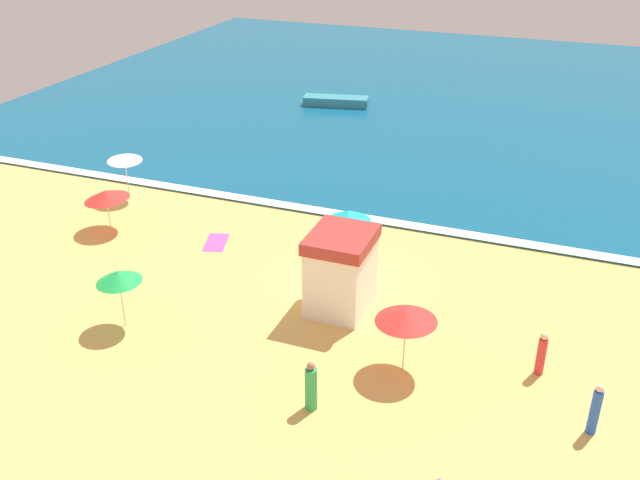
# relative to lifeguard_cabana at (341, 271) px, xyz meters

# --- Properties ---
(ground_plane) EXTENTS (60.00, 60.00, 0.00)m
(ground_plane) POSITION_rel_lifeguard_cabana_xyz_m (-0.38, 1.11, -1.54)
(ground_plane) COLOR #EDBC60
(ocean_water) EXTENTS (60.00, 44.00, 0.10)m
(ocean_water) POSITION_rel_lifeguard_cabana_xyz_m (-0.38, 29.11, -1.49)
(ocean_water) COLOR #0F567A
(ocean_water) RESTS_ON ground_plane
(wave_breaker_foam) EXTENTS (57.00, 0.70, 0.01)m
(wave_breaker_foam) POSITION_rel_lifeguard_cabana_xyz_m (-0.38, 7.41, -1.44)
(wave_breaker_foam) COLOR white
(wave_breaker_foam) RESTS_ON ocean_water
(lifeguard_cabana) EXTENTS (2.17, 2.57, 3.03)m
(lifeguard_cabana) POSITION_rel_lifeguard_cabana_xyz_m (0.00, 0.00, 0.00)
(lifeguard_cabana) COLOR white
(lifeguard_cabana) RESTS_ON ground_plane
(beach_umbrella_0) EXTENTS (1.98, 1.97, 2.23)m
(beach_umbrella_0) POSITION_rel_lifeguard_cabana_xyz_m (-6.69, -3.80, 0.43)
(beach_umbrella_0) COLOR silver
(beach_umbrella_0) RESTS_ON ground_plane
(beach_umbrella_1) EXTENTS (2.21, 2.20, 2.24)m
(beach_umbrella_1) POSITION_rel_lifeguard_cabana_xyz_m (3.09, -2.70, 0.47)
(beach_umbrella_1) COLOR silver
(beach_umbrella_1) RESTS_ON ground_plane
(beach_umbrella_2) EXTENTS (2.37, 2.37, 2.36)m
(beach_umbrella_2) POSITION_rel_lifeguard_cabana_xyz_m (-12.95, 5.61, 0.58)
(beach_umbrella_2) COLOR silver
(beach_umbrella_2) RESTS_ON ground_plane
(beach_umbrella_3) EXTENTS (2.62, 2.62, 2.07)m
(beach_umbrella_3) POSITION_rel_lifeguard_cabana_xyz_m (-1.05, 3.88, 0.28)
(beach_umbrella_3) COLOR #4C3823
(beach_umbrella_3) RESTS_ON ground_plane
(beach_umbrella_4) EXTENTS (2.57, 2.55, 1.98)m
(beach_umbrella_4) POSITION_rel_lifeguard_cabana_xyz_m (-11.74, 2.41, 0.13)
(beach_umbrella_4) COLOR silver
(beach_umbrella_4) RESTS_ON ground_plane
(beachgoer_0) EXTENTS (0.35, 0.35, 1.54)m
(beachgoer_0) POSITION_rel_lifeguard_cabana_xyz_m (7.19, -1.40, -0.80)
(beachgoer_0) COLOR red
(beachgoer_0) RESTS_ON ground_plane
(beachgoer_2) EXTENTS (0.44, 0.44, 1.66)m
(beachgoer_2) POSITION_rel_lifeguard_cabana_xyz_m (1.05, -5.53, -0.78)
(beachgoer_2) COLOR green
(beachgoer_2) RESTS_ON ground_plane
(beachgoer_4) EXTENTS (0.34, 0.34, 1.68)m
(beachgoer_4) POSITION_rel_lifeguard_cabana_xyz_m (8.86, -3.64, -0.74)
(beachgoer_4) COLOR blue
(beachgoer_4) RESTS_ON ground_plane
(beach_towel_1) EXTENTS (1.35, 1.89, 0.01)m
(beach_towel_1) POSITION_rel_lifeguard_cabana_xyz_m (-6.74, 2.94, -1.54)
(beach_towel_1) COLOR #D84CA5
(beach_towel_1) RESTS_ON ground_plane
(small_boat_0) EXTENTS (4.52, 2.14, 0.60)m
(small_boat_0) POSITION_rel_lifeguard_cabana_xyz_m (-8.75, 23.74, -1.15)
(small_boat_0) COLOR teal
(small_boat_0) RESTS_ON ocean_water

